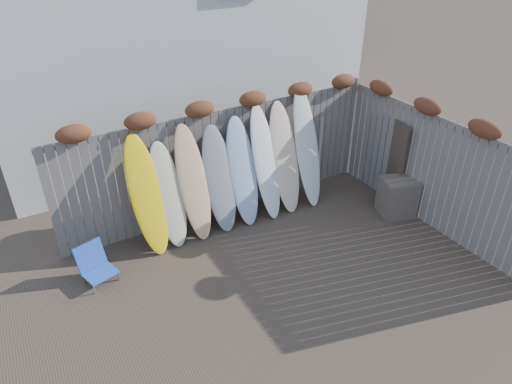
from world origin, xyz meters
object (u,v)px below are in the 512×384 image
wooden_crate (397,197)px  surfboard_0 (147,196)px  beach_chair (95,264)px  lattice_panel (388,157)px

wooden_crate → surfboard_0: size_ratio=0.35×
beach_chair → wooden_crate: wooden_crate is taller
beach_chair → surfboard_0: surfboard_0 is taller
beach_chair → wooden_crate: size_ratio=0.84×
beach_chair → wooden_crate: 5.40m
lattice_panel → surfboard_0: bearing=-172.1°
beach_chair → lattice_panel: (5.62, -0.29, 0.54)m
beach_chair → wooden_crate: (5.32, -0.94, 0.08)m
surfboard_0 → wooden_crate: bearing=-22.5°
surfboard_0 → beach_chair: bearing=-165.8°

